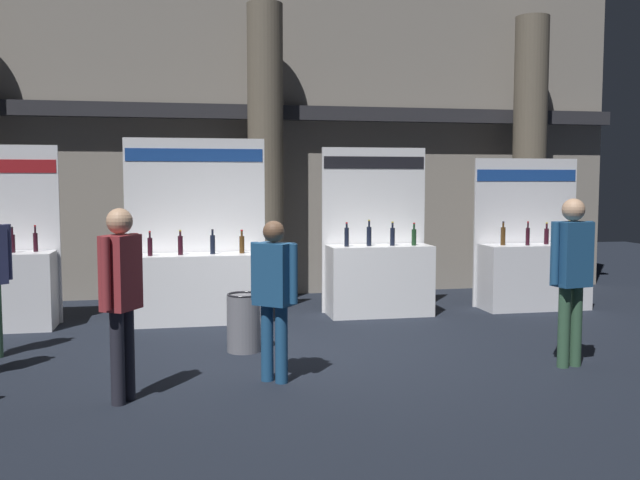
{
  "coord_description": "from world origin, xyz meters",
  "views": [
    {
      "loc": [
        -1.36,
        -7.86,
        1.98
      ],
      "look_at": [
        0.35,
        0.89,
        1.24
      ],
      "focal_mm": 39.84,
      "sensor_mm": 36.0,
      "label": 1
    }
  ],
  "objects": [
    {
      "name": "visitor_1",
      "position": [
        -1.9,
        -1.41,
        1.03
      ],
      "size": [
        0.37,
        0.45,
        1.74
      ],
      "rotation": [
        0.0,
        0.0,
        1.04
      ],
      "color": "#23232D",
      "rests_on": "ground_plane"
    },
    {
      "name": "exhibitor_booth_1",
      "position": [
        -1.16,
        2.15,
        0.61
      ],
      "size": [
        1.98,
        0.66,
        2.58
      ],
      "color": "white",
      "rests_on": "ground_plane"
    },
    {
      "name": "hall_colonnade",
      "position": [
        0.0,
        4.29,
        2.76
      ],
      "size": [
        12.84,
        1.2,
        5.68
      ],
      "color": "gray",
      "rests_on": "ground_plane"
    },
    {
      "name": "exhibitor_booth_3",
      "position": [
        3.99,
        2.22,
        0.6
      ],
      "size": [
        1.72,
        0.66,
        2.33
      ],
      "color": "white",
      "rests_on": "ground_plane"
    },
    {
      "name": "trash_bin",
      "position": [
        -0.67,
        0.29,
        0.34
      ],
      "size": [
        0.39,
        0.39,
        0.68
      ],
      "color": "slate",
      "rests_on": "ground_plane"
    },
    {
      "name": "ground_plane",
      "position": [
        0.0,
        0.0,
        0.0
      ],
      "size": [
        25.68,
        25.68,
        0.0
      ],
      "primitive_type": "plane",
      "color": "black"
    },
    {
      "name": "exhibitor_booth_2",
      "position": [
        1.49,
        2.19,
        0.63
      ],
      "size": [
        1.59,
        0.66,
        2.48
      ],
      "color": "white",
      "rests_on": "ground_plane"
    },
    {
      "name": "visitor_2",
      "position": [
        -0.48,
        -1.03,
        0.95
      ],
      "size": [
        0.44,
        0.42,
        1.6
      ],
      "rotation": [
        0.0,
        0.0,
        2.45
      ],
      "color": "navy",
      "rests_on": "ground_plane"
    },
    {
      "name": "visitor_7",
      "position": [
        2.68,
        -1.07,
        1.08
      ],
      "size": [
        0.52,
        0.32,
        1.8
      ],
      "rotation": [
        0.0,
        0.0,
        3.33
      ],
      "color": "#33563D",
      "rests_on": "ground_plane"
    }
  ]
}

